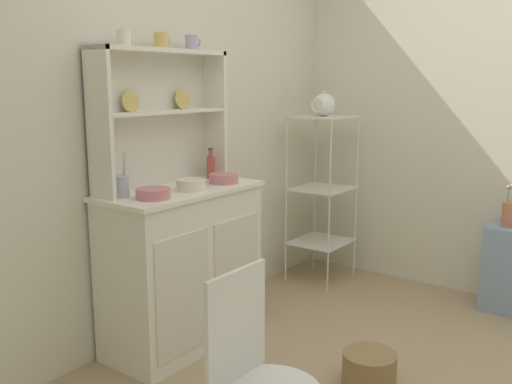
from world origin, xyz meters
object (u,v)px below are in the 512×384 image
object	(u,v)px
bakers_rack	(322,182)
floor_basket	(369,368)
hutch_cabinet	(183,265)
utensil_jar	(121,186)
wire_chair	(255,369)
flower_vase	(510,213)
jam_bottle	(211,166)
bowl_mixing_large	(153,193)
hutch_shelf_unit	(157,108)
cup_cream_0	(124,38)
porcelain_teapot	(324,105)

from	to	relation	value
bakers_rack	floor_basket	xyz separation A→B (m)	(-1.17, -0.96, -0.66)
hutch_cabinet	floor_basket	xyz separation A→B (m)	(0.21, -1.05, -0.38)
hutch_cabinet	utensil_jar	world-z (taller)	utensil_jar
utensil_jar	floor_basket	bearing A→B (deg)	-63.89
bakers_rack	utensil_jar	distance (m)	1.74
wire_chair	flower_vase	xyz separation A→B (m)	(2.37, -0.25, 0.13)
utensil_jar	jam_bottle	bearing A→B (deg)	0.68
bakers_rack	wire_chair	world-z (taller)	bakers_rack
wire_chair	bowl_mixing_large	xyz separation A→B (m)	(0.51, 1.01, 0.40)
hutch_shelf_unit	cup_cream_0	xyz separation A→B (m)	(-0.25, -0.04, 0.36)
porcelain_teapot	flower_vase	size ratio (longest dim) A/B	0.87
flower_vase	porcelain_teapot	bearing A→B (deg)	100.04
hutch_cabinet	porcelain_teapot	xyz separation A→B (m)	(1.37, -0.09, 0.84)
flower_vase	floor_basket	bearing A→B (deg)	168.33
cup_cream_0	porcelain_teapot	distance (m)	1.68
wire_chair	hutch_shelf_unit	bearing A→B (deg)	45.00
cup_cream_0	wire_chair	bearing A→B (deg)	-113.79
flower_vase	hutch_shelf_unit	bearing A→B (deg)	136.79
hutch_cabinet	cup_cream_0	bearing A→B (deg)	153.64
bakers_rack	bowl_mixing_large	distance (m)	1.66
cup_cream_0	bowl_mixing_large	distance (m)	0.78
wire_chair	utensil_jar	bearing A→B (deg)	56.50
bakers_rack	flower_vase	xyz separation A→B (m)	(0.22, -1.25, -0.10)
bowl_mixing_large	hutch_cabinet	bearing A→B (deg)	15.05
jam_bottle	flower_vase	distance (m)	1.92
hutch_cabinet	floor_basket	size ratio (longest dim) A/B	3.55
wire_chair	floor_basket	world-z (taller)	wire_chair
hutch_cabinet	wire_chair	distance (m)	1.34
hutch_shelf_unit	utensil_jar	xyz separation A→B (m)	(-0.35, -0.09, -0.37)
bowl_mixing_large	porcelain_teapot	bearing A→B (deg)	-0.45
wire_chair	floor_basket	bearing A→B (deg)	-10.88
bakers_rack	floor_basket	bearing A→B (deg)	-140.55
hutch_shelf_unit	cup_cream_0	distance (m)	0.44
floor_basket	jam_bottle	xyz separation A→B (m)	(0.14, 1.13, 0.89)
floor_basket	cup_cream_0	size ratio (longest dim) A/B	3.16
hutch_cabinet	jam_bottle	distance (m)	0.62
hutch_cabinet	utensil_jar	size ratio (longest dim) A/B	3.95
porcelain_teapot	floor_basket	bearing A→B (deg)	-140.51
hutch_shelf_unit	flower_vase	world-z (taller)	hutch_shelf_unit
cup_cream_0	flower_vase	distance (m)	2.56
wire_chair	porcelain_teapot	distance (m)	2.50
wire_chair	bowl_mixing_large	size ratio (longest dim) A/B	4.96
bowl_mixing_large	porcelain_teapot	world-z (taller)	porcelain_teapot
hutch_shelf_unit	utensil_jar	size ratio (longest dim) A/B	3.67
floor_basket	jam_bottle	world-z (taller)	jam_bottle
flower_vase	cup_cream_0	bearing A→B (deg)	141.65
porcelain_teapot	bowl_mixing_large	bearing A→B (deg)	179.55
hutch_shelf_unit	floor_basket	world-z (taller)	hutch_shelf_unit
hutch_cabinet	jam_bottle	xyz separation A→B (m)	(0.35, 0.09, 0.51)
cup_cream_0	bowl_mixing_large	bearing A→B (deg)	-97.54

